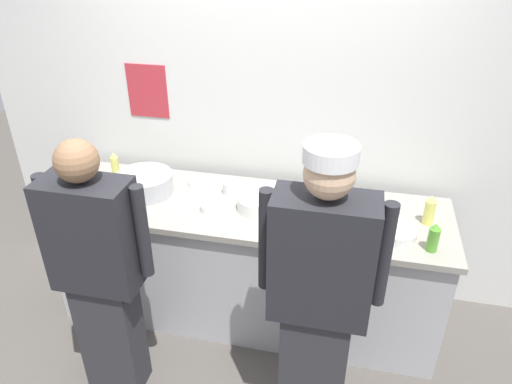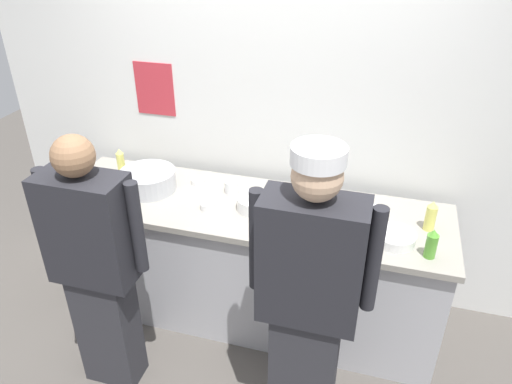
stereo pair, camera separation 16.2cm
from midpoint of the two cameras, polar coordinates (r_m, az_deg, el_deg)
name	(u,v)px [view 1 (the left image)]	position (r m, az deg, el deg)	size (l,w,h in m)	color
ground_plane	(235,352)	(3.39, -3.97, -18.28)	(9.00, 9.00, 0.00)	#514C47
wall_back	(264,92)	(3.30, -0.49, 11.69)	(4.03, 0.11, 2.99)	silver
prep_counter	(248,261)	(3.36, -2.36, -8.19)	(2.57, 0.75, 0.90)	#B2B2B7
chef_near_left	(99,271)	(2.79, -19.58, -8.81)	(0.60, 0.24, 1.63)	#2D2D33
chef_center	(319,295)	(2.41, 5.48, -12.06)	(0.62, 0.24, 1.72)	#2D2D33
plate_stack_front	(255,203)	(3.04, -1.61, -1.37)	(0.23, 0.23, 0.08)	white
plate_stack_rear	(397,233)	(2.88, 14.69, -4.67)	(0.23, 0.23, 0.06)	white
mixing_bowl_steel	(145,183)	(3.32, -14.35, 0.98)	(0.37, 0.37, 0.13)	#B7BABF
sheet_tray	(320,213)	(3.02, 6.02, -2.47)	(0.49, 0.32, 0.02)	#B7BABF
squeeze_bottle_primary	(433,238)	(2.80, 18.63, -5.14)	(0.06, 0.06, 0.18)	#56A333
squeeze_bottle_secondary	(430,210)	(3.03, 18.35, -2.09)	(0.06, 0.06, 0.19)	#E5E066
squeeze_bottle_spare	(115,167)	(3.50, -17.52, 2.78)	(0.05, 0.05, 0.21)	#E5E066
ramekin_green_sauce	(373,207)	(3.11, 12.16, -1.73)	(0.11, 0.11, 0.04)	white
ramekin_red_sauce	(207,207)	(3.06, -7.25, -1.79)	(0.09, 0.09, 0.04)	white
ramekin_orange_sauce	(195,183)	(3.36, -8.61, 1.08)	(0.10, 0.10, 0.04)	white
ramekin_yellow_sauce	(279,188)	(3.24, 1.25, 0.41)	(0.08, 0.08, 0.05)	white
deli_cup	(230,188)	(3.22, -4.57, 0.50)	(0.09, 0.09, 0.08)	white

